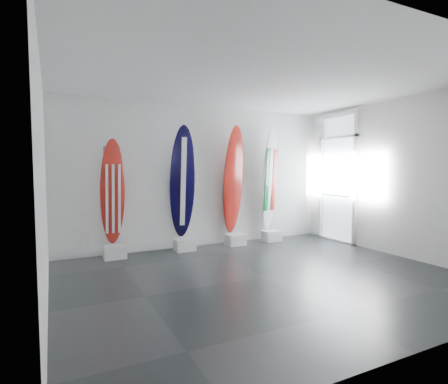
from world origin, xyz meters
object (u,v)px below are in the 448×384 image
surfboard_navy (183,183)px  surfboard_swiss (233,180)px  surfboard_italy (270,180)px  surfboard_usa (113,192)px

surfboard_navy → surfboard_swiss: (1.17, 0.00, 0.03)m
surfboard_italy → surfboard_swiss: bearing=161.3°
surfboard_usa → surfboard_navy: bearing=-0.6°
surfboard_swiss → surfboard_italy: (0.94, 0.00, -0.01)m
surfboard_usa → surfboard_navy: surfboard_navy is taller
surfboard_usa → surfboard_swiss: 2.56m
surfboard_usa → surfboard_navy: size_ratio=0.86×
surfboard_swiss → surfboard_usa: bearing=169.5°
surfboard_usa → surfboard_swiss: size_ratio=0.84×
surfboard_usa → surfboard_navy: 1.39m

